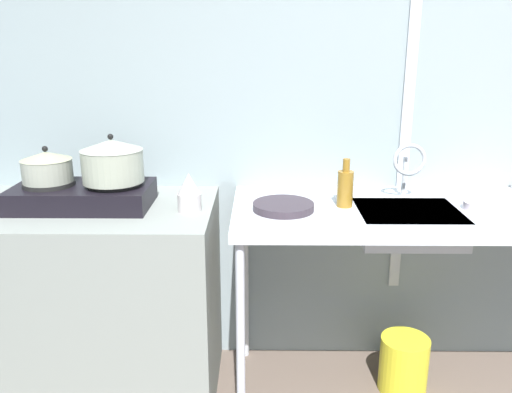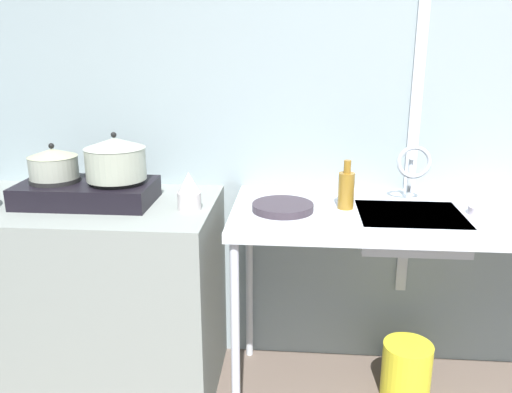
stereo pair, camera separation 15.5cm
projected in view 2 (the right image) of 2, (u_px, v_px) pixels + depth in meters
The scene contains 14 objects.
wall_back at pixel (451, 107), 2.43m from camera, with size 5.35×0.10×2.60m, color #8A9A9F.
wall_metal_strip at pixel (418, 79), 2.35m from camera, with size 0.05×0.01×2.08m, color silver.
counter_concrete at pixel (92, 297), 2.43m from camera, with size 1.15×0.67×0.91m, color gray.
counter_sink at pixel (440, 225), 2.20m from camera, with size 1.74×0.67×0.91m.
stove at pixel (87, 192), 2.29m from camera, with size 0.58×0.31×0.11m.
pot_on_left_burner at pixel (53, 163), 2.26m from camera, with size 0.21×0.21×0.15m.
pot_on_right_burner at pixel (115, 158), 2.23m from camera, with size 0.26×0.26×0.20m.
percolator at pixel (189, 191), 2.19m from camera, with size 0.10×0.10×0.16m.
sink_basin at pixel (409, 228), 2.17m from camera, with size 0.42×0.36×0.12m, color silver.
faucet at pixel (413, 165), 2.26m from camera, with size 0.14×0.08×0.26m.
frying_pan at pixel (283, 207), 2.19m from camera, with size 0.26×0.26×0.03m, color #342B34.
small_bowl_on_drainboard at pixel (486, 211), 2.14m from camera, with size 0.14×0.14×0.04m, color white.
bottle_by_sink at pixel (346, 189), 2.20m from camera, with size 0.07×0.07×0.21m.
bucket_on_floor at pixel (406, 370), 2.43m from camera, with size 0.23×0.23×0.27m, color yellow.
Camera 2 is at (-0.69, -0.64, 1.60)m, focal length 36.98 mm.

